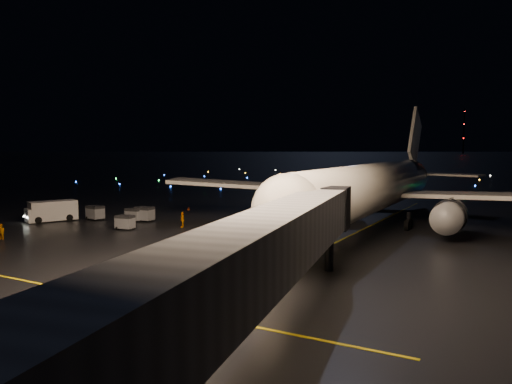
# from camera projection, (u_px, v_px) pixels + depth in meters

# --- Properties ---
(ground) EXTENTS (2000.00, 2000.00, 0.00)m
(ground) POSITION_uv_depth(u_px,v_px,m) (479.00, 163.00, 304.44)
(ground) COLOR black
(ground) RESTS_ON ground
(lane_centre) EXTENTS (0.25, 80.00, 0.02)m
(lane_centre) POSITION_uv_depth(u_px,v_px,m) (337.00, 242.00, 50.62)
(lane_centre) COLOR #CFB70A
(lane_centre) RESTS_ON ground
(lane_cross) EXTENTS (60.00, 0.25, 0.02)m
(lane_cross) POSITION_uv_depth(u_px,v_px,m) (4.00, 277.00, 37.10)
(lane_cross) COLOR #CFB70A
(lane_cross) RESTS_ON ground
(airliner) EXTENTS (57.49, 54.73, 16.00)m
(airliner) POSITION_uv_depth(u_px,v_px,m) (379.00, 160.00, 60.66)
(airliner) COLOR silver
(airliner) RESTS_ON ground
(pushback_tug) EXTENTS (4.31, 3.01, 1.86)m
(pushback_tug) POSITION_uv_depth(u_px,v_px,m) (154.00, 288.00, 30.74)
(pushback_tug) COLOR silver
(pushback_tug) RESTS_ON ground
(belt_loader) EXTENTS (6.88, 2.95, 3.23)m
(belt_loader) POSITION_uv_depth(u_px,v_px,m) (238.00, 238.00, 44.07)
(belt_loader) COLOR silver
(belt_loader) RESTS_ON ground
(service_truck) EXTENTS (5.04, 7.60, 2.68)m
(service_truck) POSITION_uv_depth(u_px,v_px,m) (53.00, 211.00, 64.71)
(service_truck) COLOR silver
(service_truck) RESTS_ON ground
(crew_b) EXTENTS (0.85, 0.69, 1.64)m
(crew_b) POSITION_uv_depth(u_px,v_px,m) (1.00, 232.00, 51.88)
(crew_b) COLOR orange
(crew_b) RESTS_ON ground
(crew_c) EXTENTS (0.97, 1.13, 1.82)m
(crew_c) POSITION_uv_depth(u_px,v_px,m) (182.00, 220.00, 59.83)
(crew_c) COLOR orange
(crew_c) RESTS_ON ground
(safety_cone_0) EXTENTS (0.55, 0.55, 0.48)m
(safety_cone_0) POSITION_uv_depth(u_px,v_px,m) (256.00, 226.00, 59.10)
(safety_cone_0) COLOR #FB4B11
(safety_cone_0) RESTS_ON ground
(safety_cone_1) EXTENTS (0.54, 0.54, 0.49)m
(safety_cone_1) POSITION_uv_depth(u_px,v_px,m) (305.00, 219.00, 64.74)
(safety_cone_1) COLOR #FB4B11
(safety_cone_1) RESTS_ON ground
(safety_cone_2) EXTENTS (0.47, 0.47, 0.52)m
(safety_cone_2) POSITION_uv_depth(u_px,v_px,m) (243.00, 223.00, 61.22)
(safety_cone_2) COLOR #FB4B11
(safety_cone_2) RESTS_ON ground
(safety_cone_3) EXTENTS (0.48, 0.48, 0.46)m
(safety_cone_3) POSITION_uv_depth(u_px,v_px,m) (189.00, 209.00, 76.18)
(safety_cone_3) COLOR #FB4B11
(safety_cone_3) RESTS_ON ground
(radio_mast) EXTENTS (1.80, 1.80, 64.00)m
(radio_mast) POSITION_uv_depth(u_px,v_px,m) (464.00, 131.00, 713.51)
(radio_mast) COLOR black
(radio_mast) RESTS_ON ground
(taxiway_lights) EXTENTS (164.00, 92.00, 0.36)m
(taxiway_lights) POSITION_uv_depth(u_px,v_px,m) (410.00, 182.00, 135.61)
(taxiway_lights) COLOR black
(taxiway_lights) RESTS_ON ground
(baggage_cart_0) EXTENTS (2.18, 1.70, 1.68)m
(baggage_cart_0) POSITION_uv_depth(u_px,v_px,m) (125.00, 223.00, 58.07)
(baggage_cart_0) COLOR slate
(baggage_cart_0) RESTS_ON ground
(baggage_cart_1) EXTENTS (2.32, 1.70, 1.88)m
(baggage_cart_1) POSITION_uv_depth(u_px,v_px,m) (145.00, 214.00, 64.54)
(baggage_cart_1) COLOR slate
(baggage_cart_1) RESTS_ON ground
(baggage_cart_2) EXTENTS (2.13, 1.59, 1.70)m
(baggage_cart_2) POSITION_uv_depth(u_px,v_px,m) (134.00, 215.00, 64.44)
(baggage_cart_2) COLOR slate
(baggage_cart_2) RESTS_ON ground
(baggage_cart_3) EXTENTS (2.44, 1.90, 1.87)m
(baggage_cart_3) POSITION_uv_depth(u_px,v_px,m) (95.00, 213.00, 65.87)
(baggage_cart_3) COLOR slate
(baggage_cart_3) RESTS_ON ground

